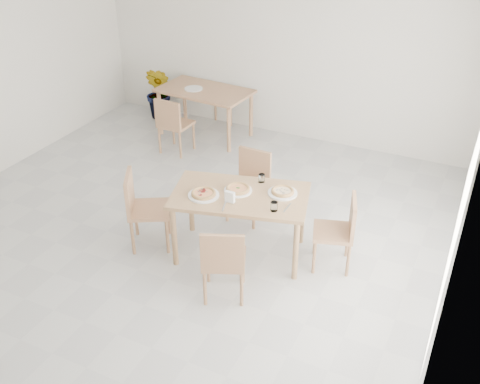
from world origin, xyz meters
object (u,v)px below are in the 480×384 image
at_px(plate_pepperoni, 204,195).
at_px(pizza_pepperoni, 204,193).
at_px(pizza_mushroom, 283,191).
at_px(chair_back_s, 173,122).
at_px(chair_north, 251,180).
at_px(pizza_margherita, 238,189).
at_px(chair_east, 341,228).
at_px(plate_empty, 194,89).
at_px(tumbler_a, 262,178).
at_px(plate_margherita, 238,190).
at_px(second_table, 205,95).
at_px(main_table, 240,201).
at_px(chair_south, 223,259).
at_px(napkin_holder, 230,197).
at_px(potted_plant, 160,93).
at_px(plate_mushroom, 283,193).
at_px(chair_back_n, 234,91).
at_px(chair_west, 141,205).
at_px(tumbler_b, 274,206).

relative_size(plate_pepperoni, pizza_pepperoni, 1.10).
bearing_deg(pizza_mushroom, chair_back_s, 145.80).
xyz_separation_m(chair_north, pizza_margherita, (0.18, -0.71, 0.29)).
bearing_deg(pizza_pepperoni, chair_east, 18.37).
bearing_deg(plate_empty, tumbler_a, -46.04).
xyz_separation_m(plate_margherita, chair_back_s, (-1.91, 1.76, -0.26)).
bearing_deg(pizza_margherita, second_table, 125.48).
distance_m(plate_margherita, chair_back_s, 2.61).
xyz_separation_m(main_table, chair_south, (0.19, -0.75, -0.18)).
xyz_separation_m(pizza_mushroom, plate_empty, (-2.41, 2.32, -0.02)).
height_order(chair_north, chair_east, chair_north).
distance_m(main_table, napkin_holder, 0.25).
relative_size(chair_south, pizza_mushroom, 3.41).
relative_size(plate_pepperoni, potted_plant, 0.36).
height_order(plate_mushroom, potted_plant, potted_plant).
height_order(plate_mushroom, chair_back_n, chair_back_n).
bearing_deg(chair_west, second_table, -13.87).
relative_size(plate_margherita, plate_empty, 1.07).
relative_size(chair_east, potted_plant, 0.91).
bearing_deg(chair_east, chair_back_s, -134.85).
distance_m(tumbler_a, potted_plant, 3.88).
relative_size(chair_south, pizza_margherita, 2.96).
bearing_deg(second_table, chair_east, -34.24).
distance_m(plate_margherita, second_table, 3.12).
xyz_separation_m(main_table, potted_plant, (-2.85, 2.83, -0.21)).
height_order(tumbler_a, napkin_holder, napkin_holder).
bearing_deg(plate_margherita, chair_north, 104.33).
xyz_separation_m(pizza_margherita, second_table, (-1.81, 2.54, -0.12)).
distance_m(pizza_pepperoni, plate_empty, 3.21).
distance_m(napkin_holder, chair_back_n, 3.97).
height_order(chair_north, chair_back_s, chair_back_s).
xyz_separation_m(tumbler_a, chair_back_s, (-2.06, 1.47, -0.30)).
distance_m(chair_north, plate_empty, 2.53).
relative_size(chair_south, napkin_holder, 6.64).
height_order(pizza_margherita, second_table, pizza_margherita).
bearing_deg(pizza_mushroom, main_table, -152.91).
bearing_deg(napkin_holder, chair_north, 102.69).
distance_m(plate_mushroom, pizza_pepperoni, 0.82).
relative_size(pizza_mushroom, pizza_pepperoni, 0.84).
distance_m(chair_east, napkin_holder, 1.20).
relative_size(pizza_margherita, plate_empty, 1.02).
height_order(chair_west, tumbler_a, chair_west).
xyz_separation_m(chair_west, plate_margherita, (1.00, 0.36, 0.24)).
distance_m(plate_pepperoni, pizza_mushroom, 0.82).
bearing_deg(chair_south, pizza_mushroom, -125.65).
bearing_deg(chair_west, tumbler_b, -112.70).
bearing_deg(pizza_mushroom, tumbler_a, 155.90).
xyz_separation_m(chair_north, napkin_holder, (0.21, -0.95, 0.32)).
distance_m(plate_pepperoni, pizza_pepperoni, 0.02).
distance_m(plate_mushroom, chair_back_s, 2.86).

